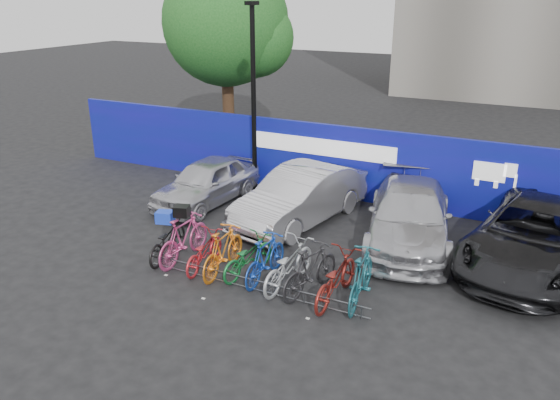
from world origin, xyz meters
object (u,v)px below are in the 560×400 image
Objects in this scene: bike_0 at (167,240)px; bike_2 at (204,251)px; bike_4 at (248,256)px; bike_rack at (252,284)px; car_1 at (300,196)px; bike_1 at (184,238)px; bike_9 at (361,278)px; bike_5 at (265,258)px; bike_3 at (223,251)px; car_2 at (409,215)px; car_3 at (536,236)px; car_0 at (207,182)px; tree at (231,26)px; bike_6 at (288,265)px; bike_8 at (335,278)px; lamppost at (253,94)px; bike_7 at (311,270)px.

bike_0 is 1.15m from bike_2.
bike_rack is at bearing 135.98° from bike_4.
car_1 reaches higher than bike_1.
bike_5 is at bearing -3.31° from bike_9.
bike_3 reaches higher than bike_4.
bike_2 is at bearing -92.17° from car_1.
car_3 is at bearing -13.87° from car_2.
car_0 is 0.86× the size of car_1.
bike_0 is at bearing -7.18° from bike_2.
bike_4 is (0.57, 0.19, -0.10)m from bike_3.
bike_0 is 1.72m from bike_3.
car_1 is (6.12, -6.54, -4.27)m from tree.
bike_6 is 1.20m from bike_8.
tree is at bearing -54.12° from bike_5.
bike_0 is at bearing 7.52° from bike_1.
bike_9 is (9.14, -10.04, -4.46)m from tree.
bike_2 is (0.67, -0.11, -0.16)m from bike_1.
tree is at bearing -51.77° from bike_9.
lamppost reaches higher than bike_3.
lamppost is at bearing 70.97° from car_0.
car_1 is at bearing -76.60° from bike_4.
car_0 is 6.93m from bike_8.
bike_8 is at bearing -49.85° from tree.
bike_0 is 0.91× the size of bike_6.
car_3 is (9.62, -0.12, 0.09)m from car_0.
car_2 reaches higher than bike_0.
bike_1 is 1.81m from bike_4.
bike_1 reaches higher than bike_6.
bike_1 is at bearing 177.32° from bike_0.
bike_2 is (2.39, -3.77, -0.26)m from car_0.
bike_8 reaches higher than bike_6.
bike_8 is at bearing -174.40° from bike_4.
car_0 reaches higher than bike_rack.
bike_5 is (3.24, -5.42, -2.72)m from lamppost.
bike_0 is (-2.09, -3.61, -0.32)m from car_1.
tree is at bearing 132.86° from car_2.
car_2 is 3.81m from bike_8.
bike_2 is (1.15, -0.06, -0.04)m from bike_0.
bike_2 is (5.18, -10.21, -4.62)m from tree.
bike_6 is at bearing 7.52° from bike_7.
bike_6 is (-1.89, -3.62, -0.23)m from car_2.
tree is 12.97m from bike_5.
car_1 is at bearing -129.44° from bike_0.
bike_9 reaches higher than bike_7.
car_2 reaches higher than bike_rack.
bike_rack is at bearing 159.78° from bike_2.
car_0 is at bearing -31.93° from bike_6.
bike_5 is at bearing -66.69° from car_1.
tree is 3.83× the size of bike_6.
bike_4 is (3.52, -3.59, -0.24)m from car_0.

